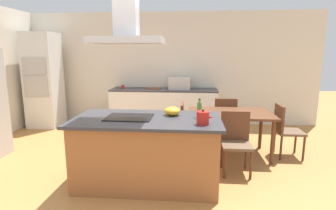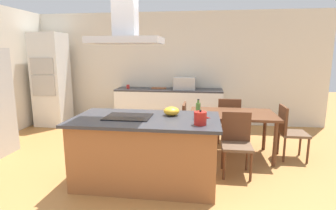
{
  "view_description": "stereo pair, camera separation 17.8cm",
  "coord_description": "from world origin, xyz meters",
  "px_view_note": "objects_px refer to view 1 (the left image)",
  "views": [
    {
      "loc": [
        0.57,
        -3.36,
        1.73
      ],
      "look_at": [
        0.24,
        0.4,
        1.0
      ],
      "focal_mm": 28.58,
      "sensor_mm": 36.0,
      "label": 1
    },
    {
      "loc": [
        0.75,
        -3.34,
        1.73
      ],
      "look_at": [
        0.24,
        0.4,
        1.0
      ],
      "focal_mm": 28.58,
      "sensor_mm": 36.0,
      "label": 2
    }
  ],
  "objects_px": {
    "coffee_mug_red": "(123,87)",
    "chair_facing_island": "(236,138)",
    "chair_facing_back_wall": "(225,117)",
    "range_hood": "(126,23)",
    "countertop_microwave": "(180,83)",
    "tea_kettle": "(203,118)",
    "mixing_bowl": "(172,111)",
    "chair_at_right_end": "(285,127)",
    "dining_table": "(230,117)",
    "olive_oil_bottle": "(199,110)",
    "chair_at_left_end": "(176,125)",
    "wall_oven_stack": "(44,80)",
    "cutting_board": "(154,88)",
    "cooktop": "(129,117)"
  },
  "relations": [
    {
      "from": "countertop_microwave",
      "to": "cutting_board",
      "type": "height_order",
      "value": "countertop_microwave"
    },
    {
      "from": "dining_table",
      "to": "chair_at_left_end",
      "type": "height_order",
      "value": "chair_at_left_end"
    },
    {
      "from": "cooktop",
      "to": "chair_at_right_end",
      "type": "distance_m",
      "value": 2.67
    },
    {
      "from": "olive_oil_bottle",
      "to": "cutting_board",
      "type": "xyz_separation_m",
      "value": [
        -1.01,
        2.85,
        -0.1
      ]
    },
    {
      "from": "countertop_microwave",
      "to": "range_hood",
      "type": "height_order",
      "value": "range_hood"
    },
    {
      "from": "mixing_bowl",
      "to": "cutting_board",
      "type": "xyz_separation_m",
      "value": [
        -0.64,
        2.75,
        -0.05
      ]
    },
    {
      "from": "dining_table",
      "to": "range_hood",
      "type": "height_order",
      "value": "range_hood"
    },
    {
      "from": "coffee_mug_red",
      "to": "chair_facing_island",
      "type": "relative_size",
      "value": 0.1
    },
    {
      "from": "wall_oven_stack",
      "to": "mixing_bowl",
      "type": "bearing_deg",
      "value": -37.43
    },
    {
      "from": "mixing_bowl",
      "to": "coffee_mug_red",
      "type": "distance_m",
      "value": 3.0
    },
    {
      "from": "range_hood",
      "to": "tea_kettle",
      "type": "bearing_deg",
      "value": -14.92
    },
    {
      "from": "olive_oil_bottle",
      "to": "chair_facing_island",
      "type": "bearing_deg",
      "value": 35.26
    },
    {
      "from": "cutting_board",
      "to": "chair_at_left_end",
      "type": "distance_m",
      "value": 1.95
    },
    {
      "from": "cooktop",
      "to": "coffee_mug_red",
      "type": "distance_m",
      "value": 2.96
    },
    {
      "from": "range_hood",
      "to": "wall_oven_stack",
      "type": "bearing_deg",
      "value": 135.2
    },
    {
      "from": "coffee_mug_red",
      "to": "chair_at_left_end",
      "type": "height_order",
      "value": "coffee_mug_red"
    },
    {
      "from": "tea_kettle",
      "to": "olive_oil_bottle",
      "type": "relative_size",
      "value": 0.8
    },
    {
      "from": "cooktop",
      "to": "chair_facing_back_wall",
      "type": "xyz_separation_m",
      "value": [
        1.47,
        1.8,
        -0.4
      ]
    },
    {
      "from": "cooktop",
      "to": "mixing_bowl",
      "type": "relative_size",
      "value": 2.78
    },
    {
      "from": "wall_oven_stack",
      "to": "chair_at_right_end",
      "type": "height_order",
      "value": "wall_oven_stack"
    },
    {
      "from": "olive_oil_bottle",
      "to": "coffee_mug_red",
      "type": "xyz_separation_m",
      "value": [
        -1.74,
        2.77,
        -0.06
      ]
    },
    {
      "from": "countertop_microwave",
      "to": "chair_facing_back_wall",
      "type": "distance_m",
      "value": 1.53
    },
    {
      "from": "olive_oil_bottle",
      "to": "countertop_microwave",
      "type": "bearing_deg",
      "value": 97.8
    },
    {
      "from": "olive_oil_bottle",
      "to": "mixing_bowl",
      "type": "bearing_deg",
      "value": 163.7
    },
    {
      "from": "olive_oil_bottle",
      "to": "coffee_mug_red",
      "type": "distance_m",
      "value": 3.27
    },
    {
      "from": "chair_facing_back_wall",
      "to": "range_hood",
      "type": "bearing_deg",
      "value": -129.24
    },
    {
      "from": "coffee_mug_red",
      "to": "chair_facing_island",
      "type": "height_order",
      "value": "coffee_mug_red"
    },
    {
      "from": "cutting_board",
      "to": "chair_at_right_end",
      "type": "distance_m",
      "value": 3.08
    },
    {
      "from": "olive_oil_bottle",
      "to": "tea_kettle",
      "type": "bearing_deg",
      "value": -83.88
    },
    {
      "from": "dining_table",
      "to": "wall_oven_stack",
      "type": "bearing_deg",
      "value": 159.89
    },
    {
      "from": "olive_oil_bottle",
      "to": "dining_table",
      "type": "bearing_deg",
      "value": 62.37
    },
    {
      "from": "coffee_mug_red",
      "to": "chair_facing_back_wall",
      "type": "height_order",
      "value": "coffee_mug_red"
    },
    {
      "from": "wall_oven_stack",
      "to": "range_hood",
      "type": "height_order",
      "value": "range_hood"
    },
    {
      "from": "cooktop",
      "to": "wall_oven_stack",
      "type": "relative_size",
      "value": 0.27
    },
    {
      "from": "tea_kettle",
      "to": "range_hood",
      "type": "xyz_separation_m",
      "value": [
        -0.95,
        0.25,
        1.12
      ]
    },
    {
      "from": "mixing_bowl",
      "to": "chair_at_right_end",
      "type": "xyz_separation_m",
      "value": [
        1.83,
        0.95,
        -0.45
      ]
    },
    {
      "from": "coffee_mug_red",
      "to": "wall_oven_stack",
      "type": "distance_m",
      "value": 1.86
    },
    {
      "from": "chair_facing_back_wall",
      "to": "range_hood",
      "type": "distance_m",
      "value": 2.82
    },
    {
      "from": "olive_oil_bottle",
      "to": "chair_at_left_end",
      "type": "distance_m",
      "value": 1.22
    },
    {
      "from": "olive_oil_bottle",
      "to": "chair_at_left_end",
      "type": "bearing_deg",
      "value": 108.95
    },
    {
      "from": "olive_oil_bottle",
      "to": "range_hood",
      "type": "xyz_separation_m",
      "value": [
        -0.92,
        -0.08,
        1.1
      ]
    },
    {
      "from": "mixing_bowl",
      "to": "chair_at_right_end",
      "type": "relative_size",
      "value": 0.24
    },
    {
      "from": "cutting_board",
      "to": "coffee_mug_red",
      "type": "bearing_deg",
      "value": -173.19
    },
    {
      "from": "olive_oil_bottle",
      "to": "coffee_mug_red",
      "type": "relative_size",
      "value": 2.79
    },
    {
      "from": "cooktop",
      "to": "olive_oil_bottle",
      "type": "xyz_separation_m",
      "value": [
        0.92,
        0.08,
        0.1
      ]
    },
    {
      "from": "cutting_board",
      "to": "chair_facing_back_wall",
      "type": "height_order",
      "value": "cutting_board"
    },
    {
      "from": "tea_kettle",
      "to": "wall_oven_stack",
      "type": "xyz_separation_m",
      "value": [
        -3.62,
        2.9,
        0.12
      ]
    },
    {
      "from": "cutting_board",
      "to": "range_hood",
      "type": "height_order",
      "value": "range_hood"
    },
    {
      "from": "cutting_board",
      "to": "chair_at_right_end",
      "type": "height_order",
      "value": "cutting_board"
    },
    {
      "from": "mixing_bowl",
      "to": "countertop_microwave",
      "type": "xyz_separation_m",
      "value": [
        -0.02,
        2.7,
        0.08
      ]
    }
  ]
}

